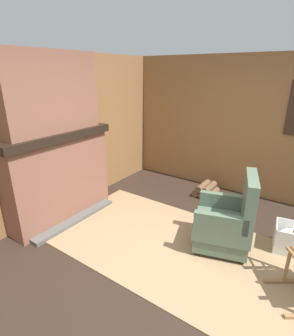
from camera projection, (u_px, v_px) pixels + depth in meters
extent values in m
plane|color=#2D2119|center=(195.00, 275.00, 2.92)|extent=(14.00, 14.00, 0.00)
cube|color=olive|center=(45.00, 139.00, 3.81)|extent=(0.06, 5.46, 2.41)
cube|color=olive|center=(262.00, 130.00, 4.39)|extent=(5.46, 0.06, 2.41)
cube|color=brown|center=(60.00, 180.00, 3.90)|extent=(0.40, 1.59, 1.23)
cube|color=black|center=(68.00, 191.00, 3.86)|extent=(0.08, 0.83, 0.69)
cube|color=#565451|center=(76.00, 220.00, 3.95)|extent=(0.16, 1.43, 0.06)
cube|color=black|center=(54.00, 135.00, 3.66)|extent=(0.50, 1.69, 0.11)
cube|color=brown|center=(49.00, 92.00, 3.46)|extent=(0.35, 1.40, 1.05)
cube|color=#997A56|center=(178.00, 248.00, 3.36)|extent=(3.48, 1.80, 0.01)
cube|color=#516651|center=(221.00, 235.00, 3.33)|extent=(0.78, 0.77, 0.24)
cube|color=#516651|center=(222.00, 224.00, 3.28)|extent=(0.83, 0.82, 0.18)
cube|color=#516651|center=(249.00, 200.00, 3.07)|extent=(0.30, 0.66, 0.59)
cube|color=#516651|center=(221.00, 223.00, 2.97)|extent=(0.60, 0.26, 0.20)
cube|color=#516651|center=(223.00, 201.00, 3.47)|extent=(0.60, 0.26, 0.20)
cylinder|color=#332319|center=(196.00, 253.00, 3.23)|extent=(0.06, 0.06, 0.06)
cylinder|color=#332319|center=(201.00, 230.00, 3.69)|extent=(0.06, 0.06, 0.06)
cylinder|color=#332319|center=(242.00, 262.00, 3.08)|extent=(0.06, 0.06, 0.06)
cylinder|color=#332319|center=(241.00, 237.00, 3.54)|extent=(0.06, 0.06, 0.06)
cylinder|color=olive|center=(287.00, 266.00, 2.73)|extent=(0.05, 0.05, 0.38)
cylinder|color=brown|center=(200.00, 190.00, 4.84)|extent=(0.13, 0.43, 0.12)
cylinder|color=brown|center=(206.00, 192.00, 4.78)|extent=(0.13, 0.43, 0.12)
cylinder|color=brown|center=(212.00, 194.00, 4.71)|extent=(0.13, 0.43, 0.12)
cylinder|color=brown|center=(203.00, 186.00, 4.77)|extent=(0.13, 0.43, 0.12)
cylinder|color=brown|center=(210.00, 188.00, 4.71)|extent=(0.13, 0.43, 0.12)
cube|color=white|center=(290.00, 250.00, 3.32)|extent=(0.47, 0.42, 0.01)
cube|color=white|center=(275.00, 235.00, 3.34)|extent=(0.07, 0.35, 0.34)
cube|color=white|center=(292.00, 232.00, 3.40)|extent=(0.42, 0.08, 0.34)
cube|color=white|center=(293.00, 247.00, 3.11)|extent=(0.42, 0.08, 0.34)
ellipsoid|color=white|center=(293.00, 238.00, 3.25)|extent=(0.38, 0.34, 0.21)
ellipsoid|color=silver|center=(32.00, 131.00, 3.42)|extent=(0.10, 0.10, 0.11)
cylinder|color=white|center=(30.00, 119.00, 3.36)|extent=(0.05, 0.05, 0.20)
cube|color=brown|center=(87.00, 120.00, 4.16)|extent=(0.16, 0.27, 0.11)
cube|color=silver|center=(91.00, 120.00, 4.11)|extent=(0.01, 0.04, 0.02)
cylinder|color=red|center=(56.00, 122.00, 3.71)|extent=(0.06, 0.24, 0.24)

